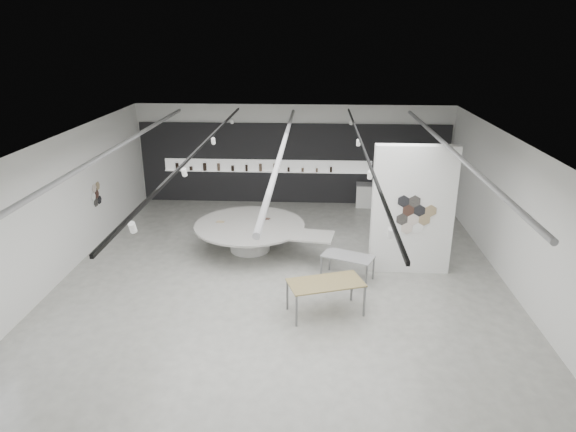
# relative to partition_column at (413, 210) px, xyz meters

# --- Properties ---
(room) EXTENTS (12.02, 14.02, 3.82)m
(room) POSITION_rel_partition_column_xyz_m (-3.59, -1.00, 0.27)
(room) COLOR #A0A097
(room) RESTS_ON ground
(back_wall_display) EXTENTS (11.80, 0.27, 3.10)m
(back_wall_display) POSITION_rel_partition_column_xyz_m (-3.59, 5.94, -0.26)
(back_wall_display) COLOR black
(back_wall_display) RESTS_ON ground
(partition_column) EXTENTS (2.20, 0.38, 3.60)m
(partition_column) POSITION_rel_partition_column_xyz_m (0.00, 0.00, 0.00)
(partition_column) COLOR white
(partition_column) RESTS_ON ground
(display_island) EXTENTS (4.51, 3.85, 0.86)m
(display_island) POSITION_rel_partition_column_xyz_m (-4.56, 1.14, -1.24)
(display_island) COLOR white
(display_island) RESTS_ON ground
(sample_table_wood) EXTENTS (1.94, 1.39, 0.82)m
(sample_table_wood) POSITION_rel_partition_column_xyz_m (-2.37, -2.46, -1.04)
(sample_table_wood) COLOR olive
(sample_table_wood) RESTS_ON ground
(sample_table_stone) EXTENTS (1.52, 1.16, 0.70)m
(sample_table_stone) POSITION_rel_partition_column_xyz_m (-1.74, -0.65, -1.16)
(sample_table_stone) COLOR gray
(sample_table_stone) RESTS_ON ground
(kitchen_counter) EXTENTS (1.61, 0.74, 1.24)m
(kitchen_counter) POSITION_rel_partition_column_xyz_m (-0.30, 5.53, -1.35)
(kitchen_counter) COLOR white
(kitchen_counter) RESTS_ON ground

